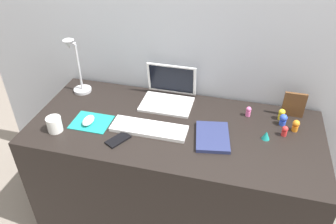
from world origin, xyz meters
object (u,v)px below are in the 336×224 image
toy_figurine_red (285,131)px  mouse (88,120)px  toy_figurine_teal (266,135)px  toy_figurine_yellow (282,114)px  toy_figurine_pink (248,111)px  cell_phone (118,140)px  laptop (169,93)px  desk_lamp (77,68)px  keyboard (149,129)px  toy_figurine_blue (283,119)px  picture_frame (294,105)px  coffee_mug (54,124)px  toy_figurine_orange (296,125)px  notebook_pad (212,137)px

toy_figurine_red → mouse: bearing=-171.2°
toy_figurine_teal → toy_figurine_yellow: bearing=68.3°
toy_figurine_pink → toy_figurine_yellow: toy_figurine_yellow is taller
cell_phone → laptop: bearing=99.1°
desk_lamp → toy_figurine_yellow: 1.22m
toy_figurine_yellow → cell_phone: bearing=-153.8°
toy_figurine_yellow → toy_figurine_pink: bearing=-176.0°
cell_phone → toy_figurine_pink: (0.64, 0.39, 0.03)m
keyboard → toy_figurine_blue: bearing=18.2°
picture_frame → toy_figurine_red: picture_frame is taller
picture_frame → toy_figurine_yellow: bearing=-141.1°
laptop → picture_frame: 0.72m
laptop → toy_figurine_pink: (0.48, -0.04, -0.02)m
toy_figurine_red → toy_figurine_blue: (-0.01, 0.10, 0.00)m
laptop → coffee_mug: bearing=-139.7°
toy_figurine_teal → toy_figurine_red: bearing=29.8°
coffee_mug → toy_figurine_yellow: bearing=19.2°
desk_lamp → toy_figurine_yellow: bearing=1.3°
keyboard → coffee_mug: bearing=-165.2°
laptop → toy_figurine_orange: size_ratio=4.47×
laptop → picture_frame: bearing=1.6°
picture_frame → toy_figurine_blue: picture_frame is taller
toy_figurine_blue → toy_figurine_teal: bearing=-120.3°
toy_figurine_orange → toy_figurine_blue: size_ratio=1.02×
cell_phone → toy_figurine_teal: size_ratio=2.73×
keyboard → cell_phone: keyboard is taller
toy_figurine_teal → desk_lamp: bearing=171.4°
picture_frame → toy_figurine_yellow: 0.09m
keyboard → toy_figurine_pink: toy_figurine_pink is taller
toy_figurine_orange → coffee_mug: bearing=-165.6°
notebook_pad → toy_figurine_pink: size_ratio=4.00×
mouse → toy_figurine_pink: bearing=19.2°
notebook_pad → toy_figurine_red: 0.38m
keyboard → picture_frame: bearing=23.7°
toy_figurine_pink → toy_figurine_blue: toy_figurine_blue is taller
cell_phone → notebook_pad: 0.49m
desk_lamp → toy_figurine_yellow: (1.21, 0.03, -0.14)m
laptop → coffee_mug: 0.68m
keyboard → cell_phone: (-0.13, -0.12, -0.01)m
mouse → coffee_mug: bearing=-145.0°
toy_figurine_yellow → toy_figurine_teal: size_ratio=1.41×
laptop → toy_figurine_orange: laptop is taller
toy_figurine_orange → toy_figurine_pink: 0.26m
laptop → picture_frame: (0.72, 0.02, 0.02)m
cell_phone → toy_figurine_red: bearing=46.6°
toy_figurine_orange → toy_figurine_red: size_ratio=1.14×
toy_figurine_pink → toy_figurine_red: bearing=-34.6°
toy_figurine_yellow → toy_figurine_teal: (-0.08, -0.20, -0.01)m
picture_frame → toy_figurine_pink: bearing=-165.8°
keyboard → toy_figurine_orange: toy_figurine_orange is taller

